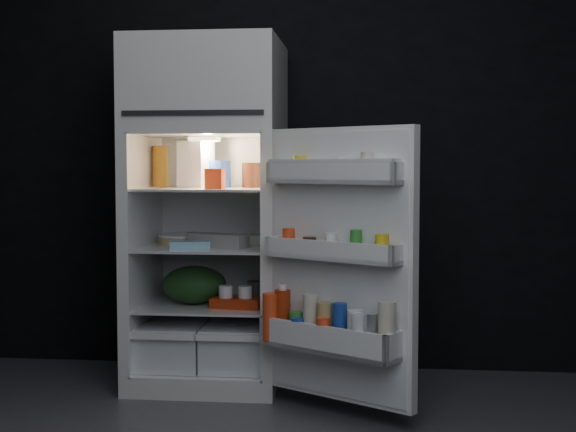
# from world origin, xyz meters

# --- Properties ---
(wall_back) EXTENTS (4.00, 0.00, 2.70)m
(wall_back) POSITION_xyz_m (0.00, 1.70, 1.35)
(wall_back) COLOR black
(wall_back) RESTS_ON ground
(wall_front) EXTENTS (4.00, 0.00, 2.70)m
(wall_front) POSITION_xyz_m (0.00, -1.70, 1.35)
(wall_front) COLOR black
(wall_front) RESTS_ON ground
(refrigerator) EXTENTS (0.76, 0.71, 1.78)m
(refrigerator) POSITION_xyz_m (-0.33, 1.32, 0.96)
(refrigerator) COLOR white
(refrigerator) RESTS_ON ground
(fridge_door) EXTENTS (0.71, 0.55, 1.22)m
(fridge_door) POSITION_xyz_m (0.36, 0.74, 0.68)
(fridge_door) COLOR white
(fridge_door) RESTS_ON ground
(milk_jug) EXTENTS (0.18, 0.18, 0.24)m
(milk_jug) POSITION_xyz_m (-0.39, 1.28, 1.15)
(milk_jug) COLOR white
(milk_jug) RESTS_ON refrigerator
(mayo_jar) EXTENTS (0.13, 0.13, 0.14)m
(mayo_jar) POSITION_xyz_m (-0.27, 1.31, 1.10)
(mayo_jar) COLOR navy
(mayo_jar) RESTS_ON refrigerator
(jam_jar) EXTENTS (0.14, 0.14, 0.13)m
(jam_jar) POSITION_xyz_m (-0.10, 1.33, 1.09)
(jam_jar) COLOR black
(jam_jar) RESTS_ON refrigerator
(amber_bottle) EXTENTS (0.09, 0.09, 0.22)m
(amber_bottle) POSITION_xyz_m (-0.60, 1.39, 1.14)
(amber_bottle) COLOR orange
(amber_bottle) RESTS_ON refrigerator
(small_carton) EXTENTS (0.09, 0.08, 0.10)m
(small_carton) POSITION_xyz_m (-0.25, 1.08, 1.08)
(small_carton) COLOR #EC441B
(small_carton) RESTS_ON refrigerator
(egg_carton) EXTENTS (0.32, 0.20, 0.07)m
(egg_carton) POSITION_xyz_m (-0.26, 1.19, 0.76)
(egg_carton) COLOR gray
(egg_carton) RESTS_ON refrigerator
(pie) EXTENTS (0.31, 0.31, 0.04)m
(pie) POSITION_xyz_m (-0.46, 1.38, 0.75)
(pie) COLOR tan
(pie) RESTS_ON refrigerator
(flat_package) EXTENTS (0.22, 0.14, 0.04)m
(flat_package) POSITION_xyz_m (-0.38, 1.09, 0.75)
(flat_package) COLOR #80B2C6
(flat_package) RESTS_ON refrigerator
(wrapped_pkg) EXTENTS (0.13, 0.11, 0.05)m
(wrapped_pkg) POSITION_xyz_m (-0.07, 1.38, 0.75)
(wrapped_pkg) COLOR beige
(wrapped_pkg) RESTS_ON refrigerator
(produce_bag) EXTENTS (0.41, 0.38, 0.20)m
(produce_bag) POSITION_xyz_m (-0.39, 1.25, 0.52)
(produce_bag) COLOR #193815
(produce_bag) RESTS_ON refrigerator
(yogurt_tray) EXTENTS (0.27, 0.17, 0.05)m
(yogurt_tray) POSITION_xyz_m (-0.15, 1.16, 0.45)
(yogurt_tray) COLOR #A42A0E
(yogurt_tray) RESTS_ON refrigerator
(small_can_red) EXTENTS (0.08, 0.08, 0.09)m
(small_can_red) POSITION_xyz_m (-0.12, 1.48, 0.47)
(small_can_red) COLOR #A42A0E
(small_can_red) RESTS_ON refrigerator
(small_can_silver) EXTENTS (0.10, 0.10, 0.09)m
(small_can_silver) POSITION_xyz_m (-0.10, 1.42, 0.47)
(small_can_silver) COLOR silver
(small_can_silver) RESTS_ON refrigerator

